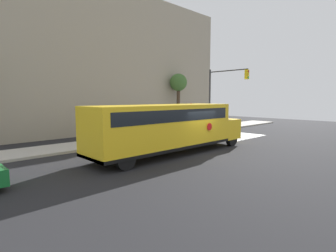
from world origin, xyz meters
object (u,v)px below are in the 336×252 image
(stop_sign, at_px, (191,113))
(traffic_light, at_px, (221,90))
(tree_near_sidewalk, at_px, (178,85))
(school_bus, at_px, (169,126))

(stop_sign, relative_size, traffic_light, 0.47)
(stop_sign, bearing_deg, tree_near_sidewalk, 56.33)
(stop_sign, height_order, tree_near_sidewalk, tree_near_sidewalk)
(stop_sign, distance_m, tree_near_sidewalk, 5.95)
(school_bus, relative_size, traffic_light, 1.82)
(school_bus, xyz_separation_m, traffic_light, (9.95, 3.30, 2.30))
(traffic_light, bearing_deg, stop_sign, 144.05)
(school_bus, distance_m, stop_sign, 9.13)
(stop_sign, height_order, traffic_light, traffic_light)
(stop_sign, bearing_deg, traffic_light, -35.95)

